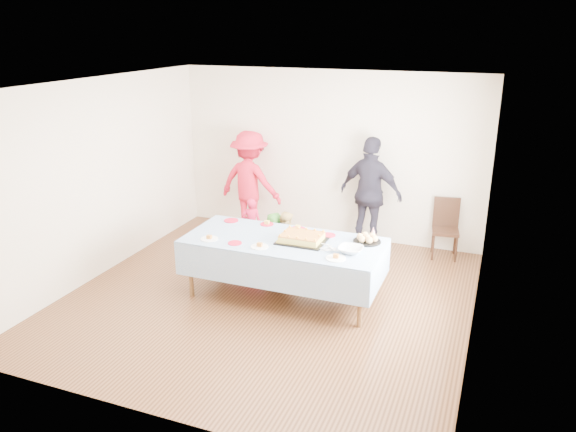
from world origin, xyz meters
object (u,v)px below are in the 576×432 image
party_table (283,244)px  adult_left (250,182)px  birthday_cake (302,238)px  dining_chair (446,224)px

party_table → adult_left: size_ratio=1.46×
birthday_cake → dining_chair: bearing=54.2°
party_table → adult_left: 2.50m
dining_chair → adult_left: adult_left is taller
party_table → dining_chair: 2.80m
dining_chair → adult_left: 3.21m
birthday_cake → party_table: bearing=-175.2°
dining_chair → adult_left: size_ratio=0.52×
party_table → birthday_cake: size_ratio=4.26×
birthday_cake → adult_left: (-1.66, 2.04, 0.03)m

